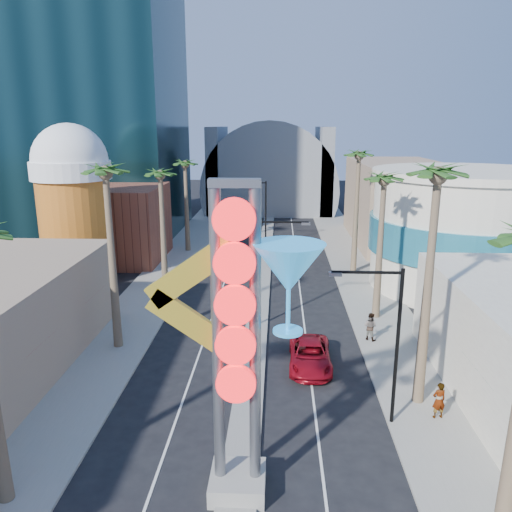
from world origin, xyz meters
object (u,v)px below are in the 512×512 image
Objects in this scene: pedestrian_a at (439,400)px; pedestrian_b at (370,326)px; neon_sign at (258,323)px; red_pickup at (310,355)px.

pedestrian_b is (-1.76, 9.27, 0.01)m from pedestrian_a.
neon_sign is 13.03m from red_pickup.
pedestrian_b reaches higher than red_pickup.
neon_sign is 2.32× the size of red_pickup.
pedestrian_a is at bearing 134.23° from pedestrian_b.
pedestrian_a is 0.99× the size of pedestrian_b.
neon_sign is 6.53× the size of pedestrian_b.
pedestrian_a is at bearing 32.07° from neon_sign.
pedestrian_b is (4.27, 3.82, 0.36)m from red_pickup.
neon_sign reaches higher than pedestrian_a.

